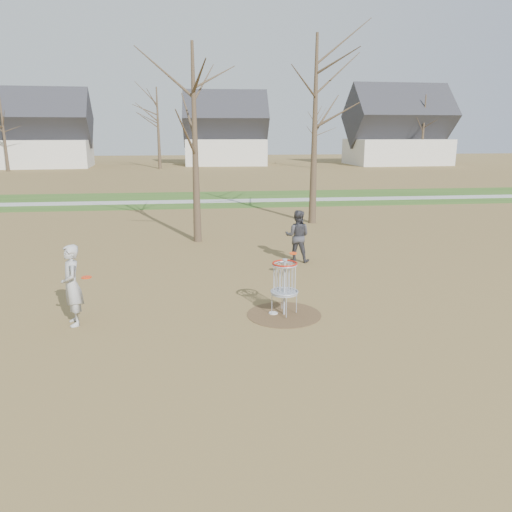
# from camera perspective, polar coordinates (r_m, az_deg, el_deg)

# --- Properties ---
(ground) EXTENTS (160.00, 160.00, 0.00)m
(ground) POSITION_cam_1_polar(r_m,az_deg,el_deg) (12.14, 3.22, -6.70)
(ground) COLOR brown
(ground) RESTS_ON ground
(green_band) EXTENTS (160.00, 8.00, 0.01)m
(green_band) POSITION_cam_1_polar(r_m,az_deg,el_deg) (32.51, -3.30, 6.54)
(green_band) COLOR #2D5119
(green_band) RESTS_ON ground
(footpath) EXTENTS (160.00, 1.50, 0.01)m
(footpath) POSITION_cam_1_polar(r_m,az_deg,el_deg) (31.52, -3.18, 6.31)
(footpath) COLOR #9E9E99
(footpath) RESTS_ON green_band
(dirt_circle) EXTENTS (1.80, 1.80, 0.01)m
(dirt_circle) POSITION_cam_1_polar(r_m,az_deg,el_deg) (12.14, 3.22, -6.68)
(dirt_circle) COLOR #47331E
(dirt_circle) RESTS_ON ground
(player_standing) EXTENTS (0.64, 0.79, 1.86)m
(player_standing) POSITION_cam_1_polar(r_m,az_deg,el_deg) (11.98, -20.30, -3.17)
(player_standing) COLOR #ACACAC
(player_standing) RESTS_ON ground
(player_throwing) EXTENTS (1.02, 0.90, 1.75)m
(player_throwing) POSITION_cam_1_polar(r_m,az_deg,el_deg) (16.79, 4.75, 2.29)
(player_throwing) COLOR #38373D
(player_throwing) RESTS_ON ground
(disc_grounded) EXTENTS (0.22, 0.22, 0.02)m
(disc_grounded) POSITION_cam_1_polar(r_m,az_deg,el_deg) (12.17, 1.99, -6.53)
(disc_grounded) COLOR silver
(disc_grounded) RESTS_ON dirt_circle
(discs_in_play) EXTENTS (5.48, 3.38, 0.42)m
(discs_in_play) POSITION_cam_1_polar(r_m,az_deg,el_deg) (13.00, -5.31, -0.80)
(discs_in_play) COLOR #F7420D
(discs_in_play) RESTS_ON ground
(disc_golf_basket) EXTENTS (0.64, 0.64, 1.35)m
(disc_golf_basket) POSITION_cam_1_polar(r_m,az_deg,el_deg) (11.85, 3.28, -2.57)
(disc_golf_basket) COLOR #9EA3AD
(disc_golf_basket) RESTS_ON ground
(bare_trees) EXTENTS (52.62, 44.98, 9.00)m
(bare_trees) POSITION_cam_1_polar(r_m,az_deg,el_deg) (47.11, -2.38, 15.43)
(bare_trees) COLOR #382B1E
(bare_trees) RESTS_ON ground
(houses_row) EXTENTS (56.51, 10.01, 7.26)m
(houses_row) POSITION_cam_1_polar(r_m,az_deg,el_deg) (64.04, -1.28, 13.48)
(houses_row) COLOR silver
(houses_row) RESTS_ON ground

